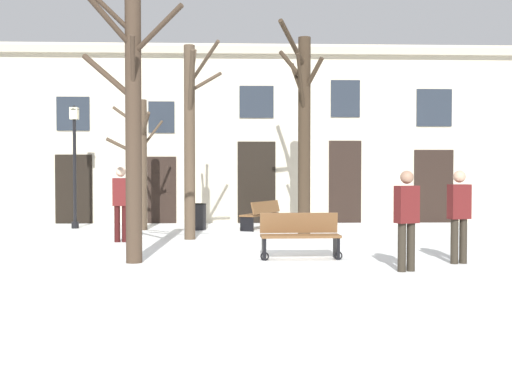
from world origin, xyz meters
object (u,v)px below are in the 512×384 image
(tree_right_of_center, at_px, (191,133))
(tree_left_of_center, at_px, (141,161))
(tree_center, at_px, (132,116))
(litter_bin, at_px, (198,217))
(tree_foreground, at_px, (303,126))
(streetlamp, at_px, (75,153))
(bench_back_to_back_right, at_px, (300,236))
(person_crossing_plaza, at_px, (407,215))
(person_by_shop_door, at_px, (121,200))
(bench_back_to_back_left, at_px, (261,214))
(person_strolling, at_px, (459,212))

(tree_right_of_center, bearing_deg, tree_left_of_center, 120.97)
(tree_center, bearing_deg, tree_left_of_center, 96.96)
(litter_bin, bearing_deg, tree_foreground, -23.76)
(streetlamp, bearing_deg, tree_right_of_center, -41.80)
(tree_center, distance_m, streetlamp, 8.06)
(streetlamp, relative_size, litter_bin, 4.78)
(tree_center, bearing_deg, tree_right_of_center, 79.10)
(bench_back_to_back_right, height_order, person_crossing_plaza, person_crossing_plaza)
(tree_left_of_center, xyz_separation_m, streetlamp, (-2.10, 0.61, 0.26))
(person_by_shop_door, bearing_deg, streetlamp, 114.73)
(streetlamp, bearing_deg, tree_left_of_center, -16.27)
(streetlamp, distance_m, person_crossing_plaza, 11.72)
(streetlamp, bearing_deg, bench_back_to_back_left, -4.84)
(litter_bin, height_order, person_crossing_plaza, person_crossing_plaza)
(streetlamp, relative_size, person_by_shop_door, 2.04)
(tree_center, height_order, bench_back_to_back_left, tree_center)
(bench_back_to_back_right, bearing_deg, person_strolling, -17.41)
(tree_center, relative_size, streetlamp, 1.38)
(tree_center, relative_size, person_crossing_plaza, 3.02)
(person_by_shop_door, height_order, person_crossing_plaza, person_by_shop_door)
(litter_bin, distance_m, person_crossing_plaza, 9.01)
(person_by_shop_door, bearing_deg, tree_center, -80.02)
(tree_center, bearing_deg, bench_back_to_back_left, 68.86)
(bench_back_to_back_left, height_order, person_by_shop_door, person_by_shop_door)
(tree_right_of_center, bearing_deg, person_crossing_plaza, -53.13)
(tree_foreground, bearing_deg, bench_back_to_back_left, 126.70)
(tree_foreground, bearing_deg, streetlamp, 163.89)
(streetlamp, xyz_separation_m, litter_bin, (3.77, -0.64, -1.90))
(tree_right_of_center, bearing_deg, litter_bin, 89.44)
(bench_back_to_back_right, bearing_deg, tree_left_of_center, 120.44)
(person_strolling, bearing_deg, tree_center, 165.14)
(person_crossing_plaza, bearing_deg, bench_back_to_back_left, -94.77)
(tree_right_of_center, xyz_separation_m, bench_back_to_back_left, (1.91, 2.87, -2.25))
(litter_bin, distance_m, person_by_shop_door, 3.73)
(bench_back_to_back_left, relative_size, person_strolling, 1.06)
(streetlamp, xyz_separation_m, bench_back_to_back_right, (6.12, -7.01, -1.84))
(streetlamp, distance_m, person_strolling, 11.97)
(tree_right_of_center, xyz_separation_m, tree_left_of_center, (-1.64, 2.73, -0.67))
(tree_right_of_center, distance_m, tree_left_of_center, 3.25)
(tree_foreground, xyz_separation_m, bench_back_to_back_right, (-0.63, -5.06, -2.52))
(tree_center, distance_m, person_strolling, 6.30)
(bench_back_to_back_left, bearing_deg, person_crossing_plaza, 42.64)
(tree_foreground, height_order, person_by_shop_door, tree_foreground)
(bench_back_to_back_left, bearing_deg, tree_center, 7.17)
(tree_right_of_center, height_order, litter_bin, tree_right_of_center)
(tree_right_of_center, bearing_deg, person_strolling, -40.52)
(tree_foreground, xyz_separation_m, streetlamp, (-6.75, 1.95, -0.68))
(tree_center, bearing_deg, streetlamp, 111.43)
(litter_bin, xyz_separation_m, person_strolling, (5.21, -7.18, 0.56))
(tree_foreground, relative_size, person_by_shop_door, 3.06)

